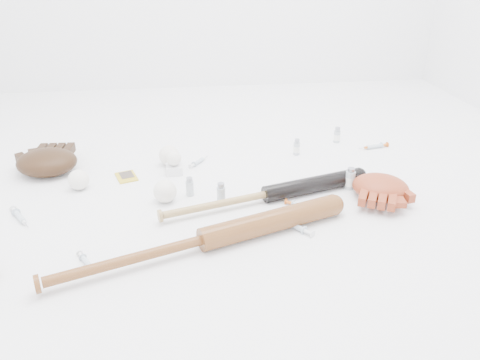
{
  "coord_description": "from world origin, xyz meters",
  "views": [
    {
      "loc": [
        -0.14,
        -1.5,
        0.81
      ],
      "look_at": [
        0.05,
        -0.01,
        0.06
      ],
      "focal_mm": 35.0,
      "sensor_mm": 36.0,
      "label": 1
    }
  ],
  "objects": [
    {
      "name": "baseball_on_pedestal",
      "position": [
        -0.19,
        0.2,
        0.07
      ],
      "size": [
        0.06,
        0.06,
        0.06
      ],
      "primitive_type": "sphere",
      "color": "white",
      "rests_on": "pedestal"
    },
    {
      "name": "baseball_mid",
      "position": [
        -0.22,
        -0.03,
        0.04
      ],
      "size": [
        0.08,
        0.08,
        0.08
      ],
      "primitive_type": "sphere",
      "color": "white",
      "rests_on": "ground"
    },
    {
      "name": "glove_tan",
      "position": [
        0.54,
        -0.09,
        0.04
      ],
      "size": [
        0.32,
        0.32,
        0.09
      ],
      "primitive_type": null,
      "rotation": [
        0.0,
        0.0,
        2.66
      ],
      "color": "maroon",
      "rests_on": "ground"
    },
    {
      "name": "syringe_3",
      "position": [
        0.25,
        -0.13,
        0.01
      ],
      "size": [
        0.13,
        0.11,
        0.02
      ],
      "primitive_type": null,
      "rotation": [
        0.0,
        0.0,
        -0.66
      ],
      "color": "#ADBCC6",
      "rests_on": "ground"
    },
    {
      "name": "glove_dark",
      "position": [
        -0.69,
        0.27,
        0.05
      ],
      "size": [
        0.29,
        0.29,
        0.1
      ],
      "primitive_type": null,
      "rotation": [
        0.0,
        0.0,
        -0.06
      ],
      "color": "black",
      "rests_on": "ground"
    },
    {
      "name": "trading_card",
      "position": [
        -0.38,
        0.19,
        0.0
      ],
      "size": [
        0.1,
        0.12,
        0.01
      ],
      "primitive_type": "cube",
      "rotation": [
        0.0,
        0.0,
        0.32
      ],
      "color": "gold",
      "rests_on": "ground"
    },
    {
      "name": "vial_3",
      "position": [
        0.46,
        -0.01,
        0.04
      ],
      "size": [
        0.04,
        0.04,
        0.08
      ],
      "primitive_type": "cylinder",
      "color": "#A9B3B9",
      "rests_on": "ground"
    },
    {
      "name": "syringe_2",
      "position": [
        -0.09,
        0.29,
        0.01
      ],
      "size": [
        0.1,
        0.13,
        0.02
      ],
      "primitive_type": null,
      "rotation": [
        0.0,
        0.0,
        0.93
      ],
      "color": "#ADBCC6",
      "rests_on": "ground"
    },
    {
      "name": "vial_1",
      "position": [
        0.55,
        0.45,
        0.04
      ],
      "size": [
        0.03,
        0.03,
        0.07
      ],
      "primitive_type": "cylinder",
      "color": "#A9B3B9",
      "rests_on": "ground"
    },
    {
      "name": "syringe_0",
      "position": [
        -0.44,
        -0.37,
        0.01
      ],
      "size": [
        0.09,
        0.13,
        0.02
      ],
      "primitive_type": null,
      "rotation": [
        0.0,
        0.0,
        -1.02
      ],
      "color": "#ADBCC6",
      "rests_on": "ground"
    },
    {
      "name": "pedestal",
      "position": [
        -0.19,
        0.2,
        0.02
      ],
      "size": [
        0.07,
        0.07,
        0.04
      ],
      "primitive_type": "cube",
      "rotation": [
        0.0,
        0.0,
        0.05
      ],
      "color": "white",
      "rests_on": "ground"
    },
    {
      "name": "syringe_5",
      "position": [
        -0.7,
        -0.09,
        0.01
      ],
      "size": [
        0.12,
        0.16,
        0.02
      ],
      "primitive_type": null,
      "rotation": [
        0.0,
        0.0,
        -0.99
      ],
      "color": "#ADBCC6",
      "rests_on": "ground"
    },
    {
      "name": "syringe_4",
      "position": [
        0.7,
        0.35,
        0.01
      ],
      "size": [
        0.17,
        0.06,
        0.02
      ],
      "primitive_type": null,
      "rotation": [
        0.0,
        0.0,
        3.34
      ],
      "color": "#ADBCC6",
      "rests_on": "ground"
    },
    {
      "name": "vial_4",
      "position": [
        -0.03,
        -0.06,
        0.04
      ],
      "size": [
        0.03,
        0.03,
        0.08
      ],
      "primitive_type": "cylinder",
      "color": "#A9B3B9",
      "rests_on": "ground"
    },
    {
      "name": "baseball_upper",
      "position": [
        -0.21,
        0.29,
        0.04
      ],
      "size": [
        0.08,
        0.08,
        0.08
      ],
      "primitive_type": "sphere",
      "color": "white",
      "rests_on": "ground"
    },
    {
      "name": "bat_wood",
      "position": [
        -0.1,
        -0.34,
        0.04
      ],
      "size": [
        0.96,
        0.39,
        0.07
      ],
      "primitive_type": null,
      "rotation": [
        0.0,
        0.0,
        0.33
      ],
      "color": "brown",
      "rests_on": "ground"
    },
    {
      "name": "vial_2",
      "position": [
        -0.13,
        0.01,
        0.04
      ],
      "size": [
        0.03,
        0.03,
        0.07
      ],
      "primitive_type": "cylinder",
      "color": "#A9B3B9",
      "rests_on": "ground"
    },
    {
      "name": "vial_0",
      "position": [
        0.34,
        0.33,
        0.04
      ],
      "size": [
        0.03,
        0.03,
        0.07
      ],
      "primitive_type": "cylinder",
      "color": "#A9B3B9",
      "rests_on": "ground"
    },
    {
      "name": "baseball_left",
      "position": [
        -0.54,
        0.11,
        0.04
      ],
      "size": [
        0.08,
        0.08,
        0.08
      ],
      "primitive_type": "sphere",
      "color": "white",
      "rests_on": "ground"
    },
    {
      "name": "syringe_1",
      "position": [
        0.19,
        -0.26,
        0.01
      ],
      "size": [
        0.13,
        0.15,
        0.02
      ],
      "primitive_type": null,
      "rotation": [
        0.0,
        0.0,
        2.25
      ],
      "color": "#ADBCC6",
      "rests_on": "ground"
    },
    {
      "name": "bat_dark",
      "position": [
        0.13,
        -0.07,
        0.03
      ],
      "size": [
        0.81,
        0.28,
        0.06
      ],
      "primitive_type": null,
      "rotation": [
        0.0,
        0.0,
        0.28
      ],
      "color": "black",
      "rests_on": "ground"
    }
  ]
}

